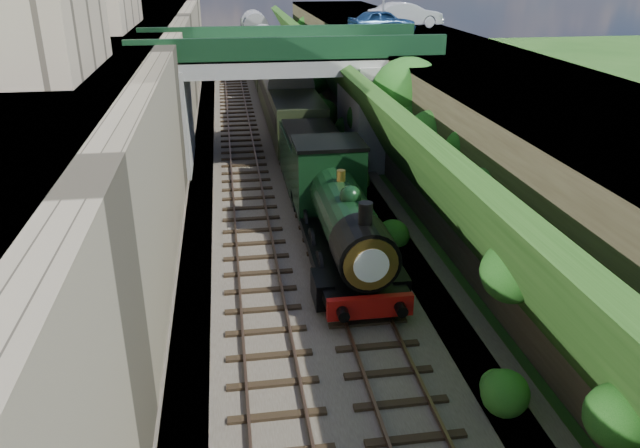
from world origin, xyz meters
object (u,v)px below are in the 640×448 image
at_px(car_blue, 382,22).
at_px(car_silver, 406,15).
at_px(locomotive, 341,218).
at_px(tree, 409,98).
at_px(road_bridge, 293,90).
at_px(tender, 313,165).

distance_m(car_blue, car_silver, 4.63).
relative_size(car_blue, locomotive, 0.44).
bearing_deg(tree, locomotive, -121.07).
xyz_separation_m(tree, car_silver, (4.35, 16.30, 2.46)).
distance_m(car_blue, locomotive, 21.93).
height_order(road_bridge, locomotive, road_bridge).
distance_m(road_bridge, tender, 6.50).
distance_m(road_bridge, tree, 7.48).
distance_m(road_bridge, car_silver, 14.54).
bearing_deg(road_bridge, tree, -48.19).
height_order(car_silver, locomotive, car_silver).
xyz_separation_m(car_silver, locomotive, (-9.06, -24.12, -5.21)).
xyz_separation_m(locomotive, tender, (-0.00, 7.36, -0.27)).
relative_size(car_blue, car_silver, 0.86).
xyz_separation_m(road_bridge, tree, (4.97, -5.56, 0.57)).
xyz_separation_m(car_blue, car_silver, (2.67, 3.78, 0.09)).
bearing_deg(car_blue, road_bridge, 124.06).
height_order(tree, car_silver, car_silver).
xyz_separation_m(road_bridge, tender, (0.26, -6.02, -2.46)).
bearing_deg(car_silver, tender, 144.64).
distance_m(tree, car_silver, 17.05).
relative_size(car_silver, locomotive, 0.51).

